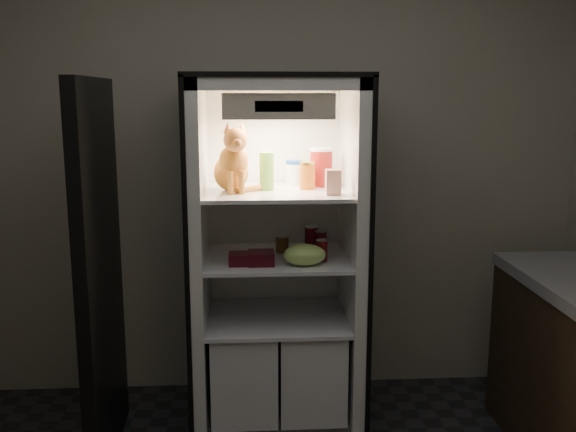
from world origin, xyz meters
name	(u,v)px	position (x,y,z in m)	size (l,w,h in m)	color
room_shell	(295,148)	(0.00, 0.00, 1.62)	(3.60, 3.60, 3.60)	white
refrigerator	(276,280)	(0.00, 1.38, 0.79)	(0.90, 0.72, 1.88)	white
fridge_door	(101,279)	(-0.85, 1.04, 0.91)	(0.10, 0.87, 1.85)	black
tabby_cat	(233,165)	(-0.22, 1.29, 1.42)	(0.31, 0.35, 0.35)	#B96217
parmesan_shaker	(267,171)	(-0.05, 1.32, 1.39)	(0.07, 0.07, 0.19)	green
mayo_tub	(294,173)	(0.10, 1.50, 1.36)	(0.09, 0.09, 0.13)	white
salsa_jar	(307,176)	(0.16, 1.34, 1.36)	(0.08, 0.08, 0.14)	maroon
pepper_jar	(321,167)	(0.24, 1.44, 1.39)	(0.12, 0.12, 0.20)	#A3151A
cream_carton	(333,182)	(0.27, 1.15, 1.35)	(0.07, 0.07, 0.12)	white
soda_can_a	(311,239)	(0.19, 1.42, 1.01)	(0.07, 0.07, 0.14)	black
soda_can_b	(321,242)	(0.24, 1.39, 1.00)	(0.06, 0.06, 0.12)	black
soda_can_c	(322,250)	(0.22, 1.21, 0.99)	(0.06, 0.06, 0.11)	black
condiment_jar	(282,243)	(0.03, 1.40, 0.99)	(0.07, 0.07, 0.10)	#553618
grape_bag	(305,255)	(0.13, 1.14, 0.99)	(0.21, 0.15, 0.11)	#9BC25A
berry_box_left	(240,259)	(-0.19, 1.17, 0.97)	(0.12, 0.12, 0.06)	#4B0C13
berry_box_right	(261,258)	(-0.08, 1.17, 0.97)	(0.13, 0.13, 0.07)	#4B0C13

